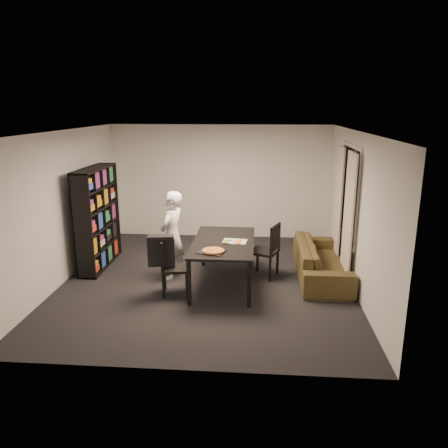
# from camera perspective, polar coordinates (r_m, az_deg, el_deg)

# --- Properties ---
(room) EXTENTS (5.01, 5.51, 2.61)m
(room) POSITION_cam_1_polar(r_m,az_deg,el_deg) (7.44, -2.30, 1.97)
(room) COLOR black
(room) RESTS_ON ground
(window_pane) EXTENTS (0.02, 1.40, 1.60)m
(window_pane) POSITION_cam_1_polar(r_m,az_deg,el_deg) (8.10, 16.00, 3.92)
(window_pane) COLOR black
(window_pane) RESTS_ON room
(window_frame) EXTENTS (0.03, 1.52, 1.72)m
(window_frame) POSITION_cam_1_polar(r_m,az_deg,el_deg) (8.10, 15.97, 3.92)
(window_frame) COLOR white
(window_frame) RESTS_ON room
(curtain_left) EXTENTS (0.03, 0.70, 2.25)m
(curtain_left) POSITION_cam_1_polar(r_m,az_deg,el_deg) (7.66, 15.92, 0.61)
(curtain_left) COLOR beige
(curtain_left) RESTS_ON room
(curtain_right) EXTENTS (0.03, 0.70, 2.25)m
(curtain_right) POSITION_cam_1_polar(r_m,az_deg,el_deg) (8.65, 14.63, 2.34)
(curtain_right) COLOR beige
(curtain_right) RESTS_ON room
(bookshelf) EXTENTS (0.35, 1.50, 1.90)m
(bookshelf) POSITION_cam_1_polar(r_m,az_deg,el_deg) (8.61, -16.19, 0.79)
(bookshelf) COLOR black
(bookshelf) RESTS_ON room
(dining_table) EXTENTS (1.03, 1.85, 0.77)m
(dining_table) POSITION_cam_1_polar(r_m,az_deg,el_deg) (7.45, -0.06, -2.77)
(dining_table) COLOR black
(dining_table) RESTS_ON room
(chair_left) EXTENTS (0.50, 0.50, 0.93)m
(chair_left) POSITION_cam_1_polar(r_m,az_deg,el_deg) (7.15, -7.14, -5.12)
(chair_left) COLOR black
(chair_left) RESTS_ON room
(chair_right) EXTENTS (0.59, 0.59, 0.99)m
(chair_right) POSITION_cam_1_polar(r_m,az_deg,el_deg) (7.83, 5.89, -3.03)
(chair_right) COLOR black
(chair_right) RESTS_ON room
(draped_jacket) EXTENTS (0.44, 0.25, 0.52)m
(draped_jacket) POSITION_cam_1_polar(r_m,az_deg,el_deg) (7.08, -8.23, -3.33)
(draped_jacket) COLOR black
(draped_jacket) RESTS_ON chair_left
(person) EXTENTS (0.54, 0.67, 1.58)m
(person) POSITION_cam_1_polar(r_m,az_deg,el_deg) (7.74, -6.78, -1.51)
(person) COLOR silver
(person) RESTS_ON room
(baking_tray) EXTENTS (0.48, 0.43, 0.01)m
(baking_tray) POSITION_cam_1_polar(r_m,az_deg,el_deg) (6.88, -1.65, -3.65)
(baking_tray) COLOR black
(baking_tray) RESTS_ON dining_table
(pepperoni_pizza) EXTENTS (0.35, 0.35, 0.03)m
(pepperoni_pizza) POSITION_cam_1_polar(r_m,az_deg,el_deg) (6.87, -1.42, -3.49)
(pepperoni_pizza) COLOR #9E5C2E
(pepperoni_pizza) RESTS_ON dining_table
(kitchen_towel) EXTENTS (0.43, 0.34, 0.01)m
(kitchen_towel) POSITION_cam_1_polar(r_m,az_deg,el_deg) (7.40, 1.41, -2.29)
(kitchen_towel) COLOR silver
(kitchen_towel) RESTS_ON dining_table
(pizza_slices) EXTENTS (0.46, 0.42, 0.01)m
(pizza_slices) POSITION_cam_1_polar(r_m,az_deg,el_deg) (7.37, 1.12, -2.28)
(pizza_slices) COLOR gold
(pizza_slices) RESTS_ON dining_table
(sofa) EXTENTS (0.84, 2.15, 0.63)m
(sofa) POSITION_cam_1_polar(r_m,az_deg,el_deg) (8.07, 12.61, -4.63)
(sofa) COLOR #3A3317
(sofa) RESTS_ON room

